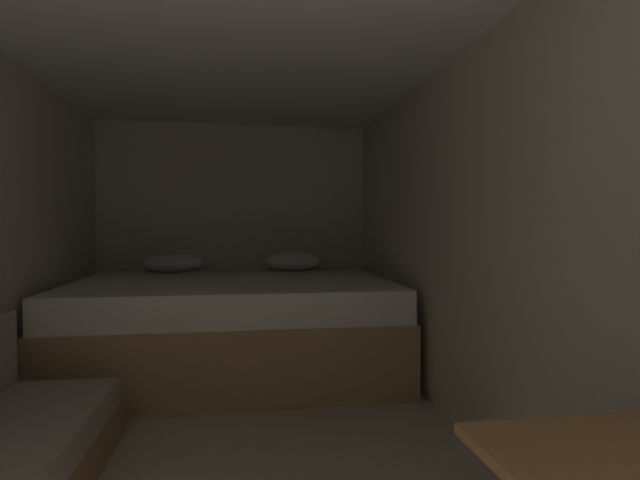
{
  "coord_description": "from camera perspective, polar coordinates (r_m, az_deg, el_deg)",
  "views": [
    {
      "loc": [
        0.06,
        -0.53,
        1.16
      ],
      "look_at": [
        0.52,
        2.44,
        1.07
      ],
      "focal_mm": 28.79,
      "sensor_mm": 36.0,
      "label": 1
    }
  ],
  "objects": [
    {
      "name": "ground_plane",
      "position": [
        2.71,
        -10.1,
        -23.63
      ],
      "size": [
        7.13,
        7.13,
        0.0
      ],
      "primitive_type": "plane",
      "color": "#B2A893"
    },
    {
      "name": "wall_right",
      "position": [
        2.74,
        17.97,
        -0.4
      ],
      "size": [
        0.05,
        5.13,
        2.12
      ],
      "primitive_type": "cube",
      "color": "beige",
      "rests_on": "ground"
    },
    {
      "name": "wall_back",
      "position": [
        5.03,
        -9.47,
        0.62
      ],
      "size": [
        2.64,
        0.05,
        2.12
      ],
      "primitive_type": "cube",
      "color": "beige",
      "rests_on": "ground"
    },
    {
      "name": "ceiling_slab",
      "position": [
        2.64,
        -10.38,
        23.69
      ],
      "size": [
        2.64,
        5.13,
        0.05
      ],
      "primitive_type": "cube",
      "color": "white",
      "rests_on": "wall_left"
    },
    {
      "name": "bed",
      "position": [
        4.15,
        -9.59,
        -9.25
      ],
      "size": [
        2.42,
        1.8,
        0.9
      ],
      "color": "tan",
      "rests_on": "ground"
    }
  ]
}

